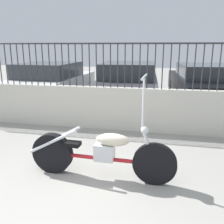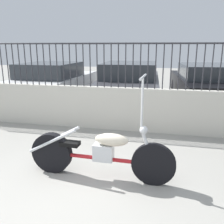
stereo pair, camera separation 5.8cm
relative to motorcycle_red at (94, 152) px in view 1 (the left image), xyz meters
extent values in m
plane|color=gray|center=(-0.24, -0.84, -0.38)|extent=(40.00, 40.00, 0.00)
cube|color=beige|center=(-0.24, 2.21, 0.10)|extent=(8.48, 0.18, 0.97)
cylinder|color=#2D2D33|center=(-2.96, 2.21, 1.07)|extent=(0.02, 0.02, 0.97)
cylinder|color=#2D2D33|center=(-2.80, 2.21, 1.07)|extent=(0.02, 0.02, 0.97)
cylinder|color=#2D2D33|center=(-2.64, 2.21, 1.07)|extent=(0.02, 0.02, 0.97)
cylinder|color=#2D2D33|center=(-2.48, 2.21, 1.07)|extent=(0.02, 0.02, 0.97)
cylinder|color=#2D2D33|center=(-2.32, 2.21, 1.07)|extent=(0.02, 0.02, 0.97)
cylinder|color=#2D2D33|center=(-2.16, 2.21, 1.07)|extent=(0.02, 0.02, 0.97)
cylinder|color=#2D2D33|center=(-2.00, 2.21, 1.07)|extent=(0.02, 0.02, 0.97)
cylinder|color=#2D2D33|center=(-1.84, 2.21, 1.07)|extent=(0.02, 0.02, 0.97)
cylinder|color=#2D2D33|center=(-1.68, 2.21, 1.07)|extent=(0.02, 0.02, 0.97)
cylinder|color=#2D2D33|center=(-1.52, 2.21, 1.07)|extent=(0.02, 0.02, 0.97)
cylinder|color=#2D2D33|center=(-1.36, 2.21, 1.07)|extent=(0.02, 0.02, 0.97)
cylinder|color=#2D2D33|center=(-1.20, 2.21, 1.07)|extent=(0.02, 0.02, 0.97)
cylinder|color=#2D2D33|center=(-1.04, 2.21, 1.07)|extent=(0.02, 0.02, 0.97)
cylinder|color=#2D2D33|center=(-0.88, 2.21, 1.07)|extent=(0.02, 0.02, 0.97)
cylinder|color=#2D2D33|center=(-0.72, 2.21, 1.07)|extent=(0.02, 0.02, 0.97)
cylinder|color=#2D2D33|center=(-0.56, 2.21, 1.07)|extent=(0.02, 0.02, 0.97)
cylinder|color=#2D2D33|center=(-0.40, 2.21, 1.07)|extent=(0.02, 0.02, 0.97)
cylinder|color=#2D2D33|center=(-0.24, 2.21, 1.07)|extent=(0.02, 0.02, 0.97)
cylinder|color=#2D2D33|center=(-0.08, 2.21, 1.07)|extent=(0.02, 0.02, 0.97)
cylinder|color=#2D2D33|center=(0.08, 2.21, 1.07)|extent=(0.02, 0.02, 0.97)
cylinder|color=#2D2D33|center=(0.24, 2.21, 1.07)|extent=(0.02, 0.02, 0.97)
cylinder|color=#2D2D33|center=(0.40, 2.21, 1.07)|extent=(0.02, 0.02, 0.97)
cylinder|color=#2D2D33|center=(0.56, 2.21, 1.07)|extent=(0.02, 0.02, 0.97)
cylinder|color=#2D2D33|center=(0.72, 2.21, 1.07)|extent=(0.02, 0.02, 0.97)
cylinder|color=#2D2D33|center=(0.88, 2.21, 1.07)|extent=(0.02, 0.02, 0.97)
cylinder|color=#2D2D33|center=(1.04, 2.21, 1.07)|extent=(0.02, 0.02, 0.97)
cylinder|color=#2D2D33|center=(1.20, 2.21, 1.07)|extent=(0.02, 0.02, 0.97)
cylinder|color=#2D2D33|center=(1.36, 2.21, 1.07)|extent=(0.02, 0.02, 0.97)
cylinder|color=#2D2D33|center=(1.52, 2.21, 1.07)|extent=(0.02, 0.02, 0.97)
cylinder|color=#2D2D33|center=(1.68, 2.21, 1.07)|extent=(0.02, 0.02, 0.97)
cylinder|color=#2D2D33|center=(1.84, 2.21, 1.07)|extent=(0.02, 0.02, 0.97)
cylinder|color=#2D2D33|center=(2.00, 2.21, 1.07)|extent=(0.02, 0.02, 0.97)
cylinder|color=#2D2D33|center=(-0.24, 2.21, 1.53)|extent=(8.48, 0.04, 0.04)
cylinder|color=black|center=(0.86, -0.02, -0.08)|extent=(0.61, 0.09, 0.61)
cylinder|color=black|center=(-0.66, 0.02, -0.08)|extent=(0.62, 0.14, 0.62)
cylinder|color=#AD191E|center=(0.10, 0.00, -0.08)|extent=(1.40, 0.09, 0.06)
cube|color=silver|center=(0.15, 0.00, 0.02)|extent=(0.28, 0.18, 0.24)
ellipsoid|color=beige|center=(0.27, -0.01, 0.22)|extent=(0.48, 0.21, 0.18)
cube|color=black|center=(-0.36, 0.01, 0.10)|extent=(0.28, 0.17, 0.06)
cylinder|color=silver|center=(0.77, -0.02, 0.17)|extent=(0.22, 0.05, 0.51)
sphere|color=silver|center=(0.71, -0.02, 0.40)|extent=(0.11, 0.11, 0.11)
cylinder|color=silver|center=(0.68, -0.02, 0.76)|extent=(0.03, 0.03, 0.68)
cylinder|color=silver|center=(0.68, -0.02, 1.10)|extent=(0.04, 0.52, 0.03)
cylinder|color=silver|center=(-0.61, -0.05, 0.14)|extent=(0.76, 0.06, 0.43)
cylinder|color=silver|center=(-0.61, 0.09, 0.14)|extent=(0.76, 0.06, 0.43)
cylinder|color=black|center=(-3.75, 6.07, -0.06)|extent=(0.11, 0.64, 0.64)
cylinder|color=black|center=(-1.99, 6.06, -0.06)|extent=(0.11, 0.64, 0.64)
cylinder|color=black|center=(-3.77, 3.50, -0.06)|extent=(0.11, 0.64, 0.64)
cylinder|color=black|center=(-2.01, 3.48, -0.06)|extent=(0.11, 0.64, 0.64)
cube|color=silver|center=(-2.88, 4.78, 0.16)|extent=(1.90, 4.16, 0.61)
cube|color=#2D3338|center=(-2.88, 4.57, 0.70)|extent=(1.70, 2.00, 0.47)
cylinder|color=black|center=(-1.19, 6.34, -0.06)|extent=(0.15, 0.65, 0.64)
cylinder|color=black|center=(0.53, 6.44, -0.06)|extent=(0.15, 0.65, 0.64)
cylinder|color=black|center=(-1.02, 3.65, -0.06)|extent=(0.15, 0.65, 0.64)
cylinder|color=black|center=(0.70, 3.75, -0.06)|extent=(0.15, 0.65, 0.64)
cube|color=#38383D|center=(-0.24, 5.05, 0.17)|extent=(2.10, 4.45, 0.62)
cube|color=#2D3338|center=(-0.23, 4.83, 0.72)|extent=(1.78, 2.18, 0.49)
cylinder|color=black|center=(1.21, 6.52, -0.06)|extent=(0.17, 0.65, 0.64)
cylinder|color=black|center=(2.90, 6.68, -0.06)|extent=(0.17, 0.65, 0.64)
cylinder|color=black|center=(1.48, 3.82, -0.06)|extent=(0.17, 0.65, 0.64)
cube|color=black|center=(2.19, 5.25, 0.18)|extent=(2.22, 4.53, 0.66)
cube|color=#2D3338|center=(2.21, 5.03, 0.72)|extent=(1.82, 2.25, 0.42)
camera|label=1|loc=(0.93, -3.19, 1.48)|focal=40.00mm
camera|label=2|loc=(0.99, -3.17, 1.48)|focal=40.00mm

